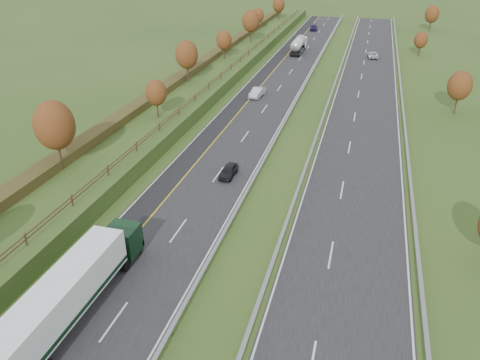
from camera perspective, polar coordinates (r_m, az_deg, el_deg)
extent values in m
plane|color=#314C1B|center=(70.24, 7.69, 7.09)|extent=(400.00, 400.00, 0.00)
cube|color=black|center=(76.23, 2.24, 8.97)|extent=(10.50, 200.00, 0.04)
cube|color=black|center=(74.44, 14.80, 7.61)|extent=(10.50, 200.00, 0.04)
cube|color=black|center=(77.12, -0.50, 9.22)|extent=(3.00, 200.00, 0.04)
cube|color=silver|center=(77.47, -1.44, 9.31)|extent=(0.15, 200.00, 0.01)
cube|color=gold|center=(76.74, 0.59, 9.14)|extent=(0.15, 200.00, 0.01)
cube|color=silver|center=(75.29, 6.03, 8.63)|extent=(0.15, 200.00, 0.01)
cube|color=silver|center=(74.60, 10.91, 8.10)|extent=(0.15, 200.00, 0.01)
cube|color=silver|center=(74.60, 18.69, 7.14)|extent=(0.15, 200.00, 0.01)
cube|color=silver|center=(35.63, -15.11, -16.29)|extent=(0.15, 4.00, 0.01)
cube|color=silver|center=(43.91, -7.52, -6.10)|extent=(0.15, 4.00, 0.01)
cube|color=silver|center=(41.21, 11.01, -8.92)|extent=(0.15, 4.00, 0.01)
cube|color=silver|center=(53.61, -2.69, 0.71)|extent=(0.15, 4.00, 0.01)
cube|color=silver|center=(51.43, 12.33, -1.18)|extent=(0.15, 4.00, 0.01)
cube|color=silver|center=(64.09, 0.61, 5.36)|extent=(0.15, 4.00, 0.01)
cube|color=silver|center=(62.28, 13.19, 3.93)|extent=(0.15, 4.00, 0.01)
cube|color=silver|center=(75.04, 3.00, 8.67)|extent=(0.15, 4.00, 0.01)
cube|color=silver|center=(73.49, 13.80, 7.50)|extent=(0.15, 4.00, 0.01)
cube|color=silver|center=(86.26, 4.80, 11.13)|extent=(0.15, 4.00, 0.01)
cube|color=silver|center=(84.92, 14.25, 10.12)|extent=(0.15, 4.00, 0.01)
cube|color=silver|center=(97.67, 6.21, 13.00)|extent=(0.15, 4.00, 0.01)
cube|color=silver|center=(96.49, 14.60, 12.12)|extent=(0.15, 4.00, 0.01)
cube|color=silver|center=(109.20, 7.33, 14.48)|extent=(0.15, 4.00, 0.01)
cube|color=silver|center=(108.15, 14.88, 13.68)|extent=(0.15, 4.00, 0.01)
cube|color=silver|center=(120.83, 8.25, 15.67)|extent=(0.15, 4.00, 0.01)
cube|color=silver|center=(119.88, 15.10, 14.94)|extent=(0.15, 4.00, 0.01)
cube|color=silver|center=(132.52, 9.01, 16.64)|extent=(0.15, 4.00, 0.01)
cube|color=silver|center=(131.65, 15.29, 15.98)|extent=(0.15, 4.00, 0.01)
cube|color=silver|center=(144.26, 9.66, 17.46)|extent=(0.15, 4.00, 0.01)
cube|color=silver|center=(143.47, 15.45, 16.84)|extent=(0.15, 4.00, 0.01)
cube|color=silver|center=(156.04, 10.21, 18.15)|extent=(0.15, 4.00, 0.01)
cube|color=silver|center=(155.31, 15.59, 17.57)|extent=(0.15, 4.00, 0.01)
cube|color=silver|center=(167.86, 10.69, 18.75)|extent=(0.15, 4.00, 0.01)
cube|color=silver|center=(167.17, 15.70, 18.20)|extent=(0.15, 4.00, 0.01)
cube|color=#314C1B|center=(79.76, -7.02, 10.37)|extent=(12.00, 200.00, 2.00)
cube|color=#373817|center=(80.08, -8.43, 11.51)|extent=(2.20, 180.00, 1.10)
cube|color=#422B19|center=(77.76, -3.94, 11.26)|extent=(0.08, 184.00, 0.10)
cube|color=#422B19|center=(77.65, -3.95, 11.54)|extent=(0.08, 184.00, 0.10)
cube|color=#422B19|center=(41.61, -24.66, -6.57)|extent=(0.12, 0.12, 1.20)
cube|color=#422B19|center=(45.87, -19.78, -2.34)|extent=(0.12, 0.12, 1.20)
cube|color=#422B19|center=(50.61, -15.80, 1.15)|extent=(0.12, 0.12, 1.20)
cube|color=#422B19|center=(55.71, -12.52, 4.01)|extent=(0.12, 0.12, 1.20)
cube|color=#422B19|center=(61.07, -9.78, 6.38)|extent=(0.12, 0.12, 1.20)
cube|color=#422B19|center=(66.64, -7.48, 8.35)|extent=(0.12, 0.12, 1.20)
cube|color=#422B19|center=(72.36, -5.51, 9.99)|extent=(0.12, 0.12, 1.20)
cube|color=#422B19|center=(78.20, -3.82, 11.39)|extent=(0.12, 0.12, 1.20)
cube|color=#422B19|center=(84.14, -2.36, 12.58)|extent=(0.12, 0.12, 1.20)
cube|color=#422B19|center=(90.16, -1.08, 13.61)|extent=(0.12, 0.12, 1.20)
cube|color=#422B19|center=(96.24, 0.05, 14.50)|extent=(0.12, 0.12, 1.20)
cube|color=#422B19|center=(102.37, 1.06, 15.29)|extent=(0.12, 0.12, 1.20)
cube|color=#422B19|center=(108.54, 1.95, 15.98)|extent=(0.12, 0.12, 1.20)
cube|color=#422B19|center=(114.76, 2.76, 16.59)|extent=(0.12, 0.12, 1.20)
cube|color=#422B19|center=(121.00, 3.48, 17.13)|extent=(0.12, 0.12, 1.20)
cube|color=#422B19|center=(127.26, 4.14, 17.62)|extent=(0.12, 0.12, 1.20)
cube|color=#422B19|center=(133.55, 4.74, 18.07)|extent=(0.12, 0.12, 1.20)
cube|color=#422B19|center=(139.86, 5.29, 18.47)|extent=(0.12, 0.12, 1.20)
cube|color=#422B19|center=(146.19, 5.79, 18.83)|extent=(0.12, 0.12, 1.20)
cube|color=#422B19|center=(152.53, 6.25, 19.17)|extent=(0.12, 0.12, 1.20)
cube|color=#422B19|center=(158.88, 6.68, 19.47)|extent=(0.12, 0.12, 1.20)
cube|color=#422B19|center=(165.24, 7.08, 19.75)|extent=(0.12, 0.12, 1.20)
cube|color=gray|center=(75.02, 6.54, 8.99)|extent=(0.32, 200.00, 0.18)
cube|color=gray|center=(33.81, -8.27, -17.81)|extent=(0.10, 0.14, 0.56)
cube|color=gray|center=(38.63, -4.17, -10.79)|extent=(0.10, 0.14, 0.56)
cube|color=gray|center=(44.03, -1.17, -5.37)|extent=(0.10, 0.14, 0.56)
cube|color=gray|center=(49.84, 1.12, -1.17)|extent=(0.10, 0.14, 0.56)
cube|color=gray|center=(55.92, 2.91, 2.15)|extent=(0.10, 0.14, 0.56)
cube|color=gray|center=(62.19, 4.36, 4.80)|extent=(0.10, 0.14, 0.56)
cube|color=gray|center=(68.61, 5.54, 6.96)|extent=(0.10, 0.14, 0.56)
cube|color=gray|center=(75.13, 6.53, 8.74)|extent=(0.10, 0.14, 0.56)
cube|color=gray|center=(81.72, 7.36, 10.24)|extent=(0.10, 0.14, 0.56)
cube|color=gray|center=(88.38, 8.08, 11.51)|extent=(0.10, 0.14, 0.56)
cube|color=gray|center=(95.09, 8.70, 12.60)|extent=(0.10, 0.14, 0.56)
cube|color=gray|center=(101.84, 9.25, 13.54)|extent=(0.10, 0.14, 0.56)
cube|color=gray|center=(108.62, 9.73, 14.37)|extent=(0.10, 0.14, 0.56)
cube|color=gray|center=(115.43, 10.15, 15.10)|extent=(0.10, 0.14, 0.56)
cube|color=gray|center=(122.26, 10.53, 15.75)|extent=(0.10, 0.14, 0.56)
cube|color=gray|center=(129.10, 10.88, 16.32)|extent=(0.10, 0.14, 0.56)
cube|color=gray|center=(135.96, 11.19, 16.84)|extent=(0.10, 0.14, 0.56)
cube|color=gray|center=(142.84, 11.47, 17.31)|extent=(0.10, 0.14, 0.56)
cube|color=gray|center=(149.73, 11.72, 17.73)|extent=(0.10, 0.14, 0.56)
cube|color=gray|center=(156.62, 11.96, 18.12)|extent=(0.10, 0.14, 0.56)
cube|color=gray|center=(163.53, 12.18, 18.48)|extent=(0.10, 0.14, 0.56)
cube|color=gray|center=(170.44, 12.37, 18.80)|extent=(0.10, 0.14, 0.56)
cube|color=gray|center=(74.46, 10.45, 8.57)|extent=(0.32, 200.00, 0.18)
cube|color=gray|center=(32.55, 0.54, -19.68)|extent=(0.10, 0.14, 0.56)
cube|color=gray|center=(37.53, 3.36, -12.08)|extent=(0.10, 0.14, 0.56)
cube|color=gray|center=(43.08, 5.39, -6.33)|extent=(0.10, 0.14, 0.56)
cube|color=gray|center=(49.00, 6.91, -1.92)|extent=(0.10, 0.14, 0.56)
cube|color=gray|center=(55.17, 8.08, 1.52)|extent=(0.10, 0.14, 0.56)
cube|color=gray|center=(61.52, 9.02, 4.27)|extent=(0.10, 0.14, 0.56)
cube|color=gray|center=(68.00, 9.79, 6.49)|extent=(0.10, 0.14, 0.56)
cube|color=gray|center=(74.57, 10.43, 8.32)|extent=(0.10, 0.14, 0.56)
cube|color=gray|center=(81.21, 10.97, 9.86)|extent=(0.10, 0.14, 0.56)
cube|color=gray|center=(87.91, 11.43, 11.16)|extent=(0.10, 0.14, 0.56)
cube|color=gray|center=(94.65, 11.83, 12.27)|extent=(0.10, 0.14, 0.56)
cube|color=gray|center=(101.43, 12.18, 13.24)|extent=(0.10, 0.14, 0.56)
cube|color=gray|center=(108.24, 12.48, 14.08)|extent=(0.10, 0.14, 0.56)
cube|color=gray|center=(115.07, 12.75, 14.82)|extent=(0.10, 0.14, 0.56)
cube|color=gray|center=(121.91, 13.00, 15.48)|extent=(0.10, 0.14, 0.56)
cube|color=gray|center=(128.78, 13.22, 16.07)|extent=(0.10, 0.14, 0.56)
cube|color=gray|center=(135.66, 13.41, 16.60)|extent=(0.10, 0.14, 0.56)
cube|color=gray|center=(142.55, 13.59, 17.08)|extent=(0.10, 0.14, 0.56)
cube|color=gray|center=(149.45, 13.76, 17.52)|extent=(0.10, 0.14, 0.56)
cube|color=gray|center=(156.36, 13.91, 17.91)|extent=(0.10, 0.14, 0.56)
cube|color=gray|center=(163.28, 14.05, 18.27)|extent=(0.10, 0.14, 0.56)
cube|color=gray|center=(170.20, 14.17, 18.61)|extent=(0.10, 0.14, 0.56)
cube|color=gray|center=(74.48, 19.33, 7.47)|extent=(0.32, 200.00, 0.18)
cube|color=gray|center=(37.57, 21.32, -14.29)|extent=(0.10, 0.14, 0.56)
cube|color=gray|center=(49.02, 20.30, -3.57)|extent=(0.10, 0.14, 0.56)
cube|color=gray|center=(61.54, 19.69, 2.95)|extent=(0.10, 0.14, 0.56)
cube|color=gray|center=(74.59, 19.29, 7.22)|extent=(0.10, 0.14, 0.56)
cube|color=gray|center=(87.93, 19.00, 10.22)|extent=(0.10, 0.14, 0.56)
cube|color=gray|center=(101.44, 18.79, 12.42)|extent=(0.10, 0.14, 0.56)
cube|color=gray|center=(115.08, 18.62, 14.10)|extent=(0.10, 0.14, 0.56)
cube|color=gray|center=(128.79, 18.49, 15.42)|extent=(0.10, 0.14, 0.56)
cube|color=gray|center=(142.56, 18.38, 16.49)|extent=(0.10, 0.14, 0.56)
cube|color=gray|center=(156.37, 18.29, 17.37)|extent=(0.10, 0.14, 0.56)
cube|color=gray|center=(170.21, 18.22, 18.10)|extent=(0.10, 0.14, 0.56)
cylinder|color=#2D2116|center=(53.15, -21.06, 2.76)|extent=(0.24, 0.24, 3.15)
ellipsoid|color=#562B12|center=(51.91, -21.70, 6.23)|extent=(4.20, 4.20, 5.25)
cylinder|color=#2D2116|center=(66.18, -10.02, 8.46)|extent=(0.24, 0.24, 2.16)
ellipsoid|color=#562B12|center=(65.46, -10.19, 10.43)|extent=(2.88, 2.88, 3.60)
cylinder|color=#2D2116|center=(82.84, -6.39, 12.80)|extent=(0.24, 0.24, 2.88)
ellipsoid|color=#562B12|center=(82.11, -6.51, 14.94)|extent=(3.84, 3.84, 4.80)
cylinder|color=#2D2116|center=(99.09, -1.94, 15.20)|extent=(0.24, 0.24, 2.34)
ellipsoid|color=#562B12|center=(98.58, -1.96, 16.67)|extent=(3.12, 3.12, 3.90)
cylinder|color=#2D2116|center=(115.75, 1.31, 17.17)|extent=(0.24, 0.24, 3.06)
ellipsoid|color=#562B12|center=(115.20, 1.33, 18.82)|extent=(4.08, 4.08, 5.10)
cylinder|color=#2D2116|center=(133.64, 2.22, 18.37)|extent=(0.24, 0.24, 2.25)
ellipsoid|color=#562B12|center=(133.28, 2.24, 19.42)|extent=(3.00, 3.00, 3.75)
cylinder|color=#2D2116|center=(150.60, 4.71, 19.42)|extent=(0.24, 0.24, 2.70)
ellipsoid|color=#562B12|center=(150.22, 4.75, 20.54)|extent=(3.60, 3.60, 4.50)
cylinder|color=#2D2116|center=(79.95, 24.81, 8.34)|extent=(0.24, 0.24, 2.70)
ellipsoid|color=#562B12|center=(79.16, 25.23, 10.36)|extent=(3.60, 3.60, 4.50)
cylinder|color=#2D2116|center=(118.17, 20.98, 14.47)|extent=(0.24, 0.24, 2.25)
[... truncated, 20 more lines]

